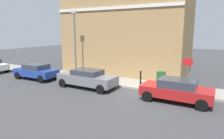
{
  "coord_description": "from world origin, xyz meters",
  "views": [
    {
      "loc": [
        -12.14,
        -4.29,
        4.1
      ],
      "look_at": [
        1.19,
        2.81,
        1.2
      ],
      "focal_mm": 31.67,
      "sensor_mm": 36.0,
      "label": 1
    }
  ],
  "objects": [
    {
      "name": "car_red",
      "position": [
        -0.46,
        -2.38,
        0.73
      ],
      "size": [
        1.89,
        4.1,
        1.38
      ],
      "rotation": [
        0.0,
        0.0,
        1.55
      ],
      "color": "maroon",
      "rests_on": "ground"
    },
    {
      "name": "bollard_near_cabinet",
      "position": [
        1.83,
        0.68,
        0.7
      ],
      "size": [
        0.14,
        0.14,
        1.04
      ],
      "color": "black",
      "rests_on": "sidewalk"
    },
    {
      "name": "car_blue",
      "position": [
        -0.35,
        9.5,
        0.71
      ],
      "size": [
        1.79,
        3.95,
        1.34
      ],
      "rotation": [
        0.0,
        0.0,
        1.57
      ],
      "color": "navy",
      "rests_on": "ground"
    },
    {
      "name": "lamppost",
      "position": [
        1.92,
        6.93,
        3.3
      ],
      "size": [
        0.2,
        0.44,
        5.72
      ],
      "color": "#59595B",
      "rests_on": "sidewalk"
    },
    {
      "name": "street_sign",
      "position": [
        1.15,
        -2.71,
        1.66
      ],
      "size": [
        0.08,
        0.6,
        2.3
      ],
      "color": "#59595B",
      "rests_on": "sidewalk"
    },
    {
      "name": "utility_cabinet",
      "position": [
        1.73,
        -0.9,
        0.68
      ],
      "size": [
        0.46,
        0.61,
        1.15
      ],
      "color": "#1E4C28",
      "rests_on": "sidewalk"
    },
    {
      "name": "ground",
      "position": [
        0.0,
        0.0,
        0.0
      ],
      "size": [
        80.0,
        80.0,
        0.0
      ],
      "primitive_type": "plane",
      "color": "#38383A"
    },
    {
      "name": "sidewalk",
      "position": [
        1.94,
        6.0,
        0.07
      ],
      "size": [
        2.51,
        30.0,
        0.15
      ],
      "primitive_type": "cube",
      "color": "gray",
      "rests_on": "ground"
    },
    {
      "name": "car_grey",
      "position": [
        -0.49,
        4.0,
        0.73
      ],
      "size": [
        1.89,
        4.52,
        1.37
      ],
      "rotation": [
        0.0,
        0.0,
        1.54
      ],
      "color": "slate",
      "rests_on": "ground"
    },
    {
      "name": "corner_building",
      "position": [
        6.64,
        3.85,
        4.48
      ],
      "size": [
        6.97,
        11.7,
        8.96
      ],
      "color": "#9E7A4C",
      "rests_on": "ground"
    }
  ]
}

